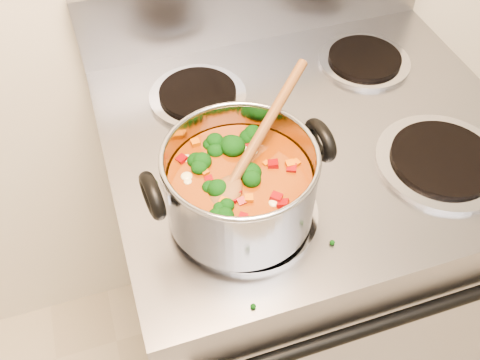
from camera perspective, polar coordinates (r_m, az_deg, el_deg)
name	(u,v)px	position (r m, az deg, el deg)	size (l,w,h in m)	color
electric_range	(294,258)	(1.37, 5.76, -8.27)	(0.77, 0.69, 1.08)	gray
stockpot	(240,186)	(0.81, -0.01, -0.64)	(0.29, 0.23, 0.14)	#9E9EA6
wooden_spoon	(246,159)	(0.79, 0.66, 2.25)	(0.23, 0.21, 0.10)	brown
cooktop_crumbs	(237,253)	(0.82, -0.29, -7.82)	(0.36, 0.20, 0.01)	black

